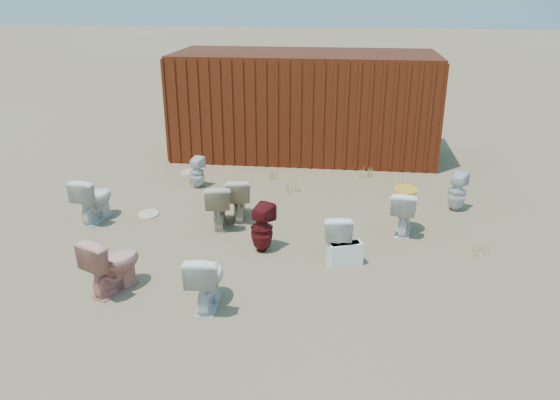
# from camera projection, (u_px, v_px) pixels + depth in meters

# --- Properties ---
(ground) EXTENTS (100.00, 100.00, 0.00)m
(ground) POSITION_uv_depth(u_px,v_px,m) (275.00, 246.00, 8.54)
(ground) COLOR brown
(ground) RESTS_ON ground
(shipping_container) EXTENTS (6.00, 2.40, 2.40)m
(shipping_container) POSITION_uv_depth(u_px,v_px,m) (304.00, 104.00, 12.91)
(shipping_container) COLOR #44160B
(shipping_container) RESTS_ON ground
(toilet_front_a) EXTENTS (0.57, 0.84, 0.79)m
(toilet_front_a) POSITION_uv_depth(u_px,v_px,m) (94.00, 198.00, 9.38)
(toilet_front_a) COLOR silver
(toilet_front_a) RESTS_ON ground
(toilet_front_pink) EXTENTS (0.74, 0.90, 0.80)m
(toilet_front_pink) POSITION_uv_depth(u_px,v_px,m) (113.00, 263.00, 7.17)
(toilet_front_pink) COLOR tan
(toilet_front_pink) RESTS_ON ground
(toilet_front_c) EXTENTS (0.46, 0.76, 0.76)m
(toilet_front_c) POSITION_uv_depth(u_px,v_px,m) (206.00, 279.00, 6.83)
(toilet_front_c) COLOR silver
(toilet_front_c) RESTS_ON ground
(toilet_front_maroon) EXTENTS (0.45, 0.46, 0.75)m
(toilet_front_maroon) POSITION_uv_depth(u_px,v_px,m) (262.00, 228.00, 8.27)
(toilet_front_maroon) COLOR #570E11
(toilet_front_maroon) RESTS_ON ground
(toilet_front_e) EXTENTS (0.49, 0.76, 0.73)m
(toilet_front_e) POSITION_uv_depth(u_px,v_px,m) (336.00, 235.00, 8.08)
(toilet_front_e) COLOR white
(toilet_front_e) RESTS_ON ground
(toilet_back_a) EXTENTS (0.36, 0.36, 0.63)m
(toilet_back_a) POSITION_uv_depth(u_px,v_px,m) (197.00, 172.00, 10.96)
(toilet_back_a) COLOR silver
(toilet_back_a) RESTS_ON ground
(toilet_back_beige_left) EXTENTS (0.58, 0.83, 0.77)m
(toilet_back_beige_left) POSITION_uv_depth(u_px,v_px,m) (218.00, 205.00, 9.14)
(toilet_back_beige_left) COLOR #C8B192
(toilet_back_beige_left) RESTS_ON ground
(toilet_back_beige_right) EXTENTS (0.56, 0.82, 0.78)m
(toilet_back_beige_right) POSITION_uv_depth(u_px,v_px,m) (239.00, 198.00, 9.44)
(toilet_back_beige_right) COLOR beige
(toilet_back_beige_right) RESTS_ON ground
(toilet_back_yellowlid) EXTENTS (0.54, 0.79, 0.74)m
(toilet_back_yellowlid) POSITION_uv_depth(u_px,v_px,m) (404.00, 211.00, 8.91)
(toilet_back_yellowlid) COLOR white
(toilet_back_yellowlid) RESTS_ON ground
(toilet_back_e) EXTENTS (0.43, 0.44, 0.72)m
(toilet_back_e) POSITION_uv_depth(u_px,v_px,m) (457.00, 192.00, 9.81)
(toilet_back_e) COLOR silver
(toilet_back_e) RESTS_ON ground
(yellow_lid) EXTENTS (0.38, 0.47, 0.02)m
(yellow_lid) POSITION_uv_depth(u_px,v_px,m) (406.00, 189.00, 8.77)
(yellow_lid) COLOR gold
(yellow_lid) RESTS_ON toilet_back_yellowlid
(loose_tank) EXTENTS (0.54, 0.38, 0.35)m
(loose_tank) POSITION_uv_depth(u_px,v_px,m) (345.00, 254.00, 7.91)
(loose_tank) COLOR white
(loose_tank) RESTS_ON ground
(loose_lid_near) EXTENTS (0.46, 0.55, 0.02)m
(loose_lid_near) POSITION_uv_depth(u_px,v_px,m) (190.00, 172.00, 11.93)
(loose_lid_near) COLOR #C6AE8F
(loose_lid_near) RESTS_ON ground
(loose_lid_far) EXTENTS (0.41, 0.50, 0.02)m
(loose_lid_far) POSITION_uv_depth(u_px,v_px,m) (149.00, 214.00, 9.73)
(loose_lid_far) COLOR #BDB489
(loose_lid_far) RESTS_ON ground
(weed_clump_a) EXTENTS (0.36, 0.36, 0.27)m
(weed_clump_a) POSITION_uv_depth(u_px,v_px,m) (196.00, 179.00, 11.12)
(weed_clump_a) COLOR #9D8E3E
(weed_clump_a) RESTS_ON ground
(weed_clump_b) EXTENTS (0.32, 0.32, 0.31)m
(weed_clump_b) POSITION_uv_depth(u_px,v_px,m) (292.00, 185.00, 10.71)
(weed_clump_b) COLOR #9D8E3E
(weed_clump_b) RESTS_ON ground
(weed_clump_c) EXTENTS (0.36, 0.36, 0.35)m
(weed_clump_c) POSITION_uv_depth(u_px,v_px,m) (407.00, 186.00, 10.64)
(weed_clump_c) COLOR #9D8E3E
(weed_clump_c) RESTS_ON ground
(weed_clump_d) EXTENTS (0.30, 0.30, 0.24)m
(weed_clump_d) POSITION_uv_depth(u_px,v_px,m) (271.00, 173.00, 11.56)
(weed_clump_d) COLOR #9D8E3E
(weed_clump_d) RESTS_ON ground
(weed_clump_e) EXTENTS (0.34, 0.34, 0.27)m
(weed_clump_e) POSITION_uv_depth(u_px,v_px,m) (367.00, 172.00, 11.55)
(weed_clump_e) COLOR #9D8E3E
(weed_clump_e) RESTS_ON ground
(weed_clump_f) EXTENTS (0.28, 0.28, 0.24)m
(weed_clump_f) POSITION_uv_depth(u_px,v_px,m) (482.00, 247.00, 8.25)
(weed_clump_f) COLOR #9D8E3E
(weed_clump_f) RESTS_ON ground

